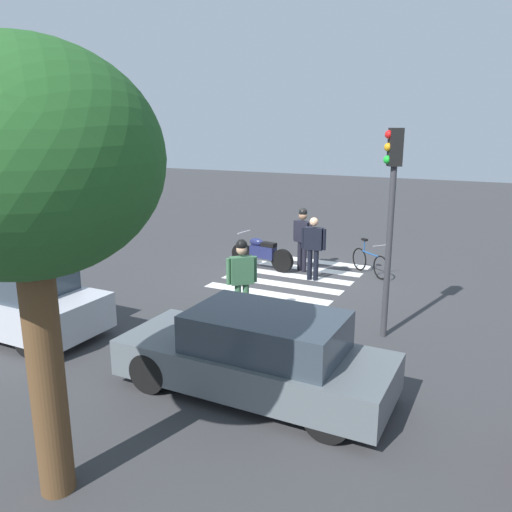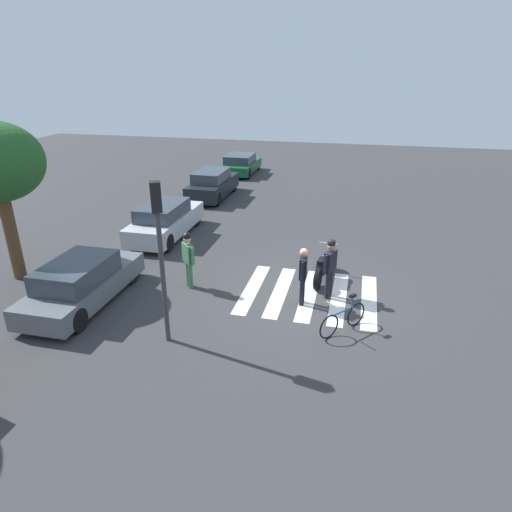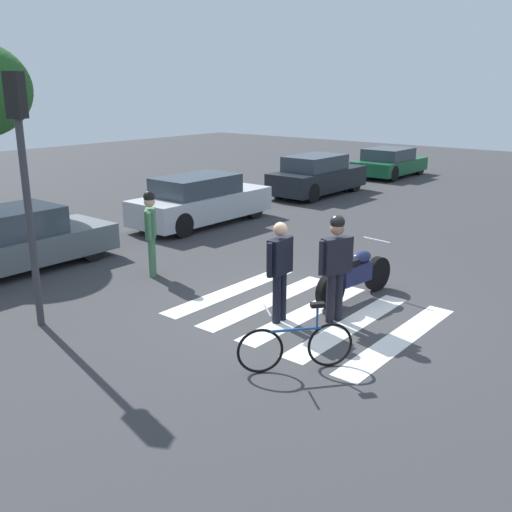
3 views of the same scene
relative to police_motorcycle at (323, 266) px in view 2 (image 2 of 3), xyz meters
The scene contains 12 objects.
ground_plane 1.28m from the police_motorcycle, 165.75° to the left, with size 60.00×60.00×0.00m, color #38383A.
police_motorcycle is the anchor object (origin of this frame).
leaning_bicycle 3.15m from the police_motorcycle, 164.92° to the right, with size 1.34×1.11×1.00m.
officer_on_foot 1.36m from the police_motorcycle, 166.44° to the right, with size 0.66×0.37×1.88m.
officer_by_motorcycle 1.91m from the police_motorcycle, 166.28° to the left, with size 0.69×0.23×1.76m.
pedestrian_bystander 4.36m from the police_motorcycle, 110.45° to the left, with size 0.51×0.51×1.84m.
crosswalk_stripes 1.28m from the police_motorcycle, 165.75° to the left, with size 3.46×4.05×0.01m.
car_grey_coupe 7.44m from the police_motorcycle, 115.62° to the left, with size 4.39×1.70×1.37m.
car_silver_sedan 7.18m from the police_motorcycle, 68.58° to the left, with size 4.48×1.68×1.44m.
car_black_suv 11.04m from the police_motorcycle, 37.41° to the left, with size 4.32×1.68×1.48m.
car_green_compact 16.16m from the police_motorcycle, 24.78° to the left, with size 3.91×1.89×1.26m.
traffic_light_pole 6.12m from the police_motorcycle, 141.89° to the left, with size 0.36×0.32×4.12m.
Camera 2 is at (-12.34, -1.25, 6.47)m, focal length 31.58 mm.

